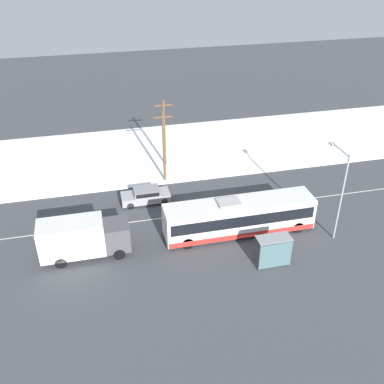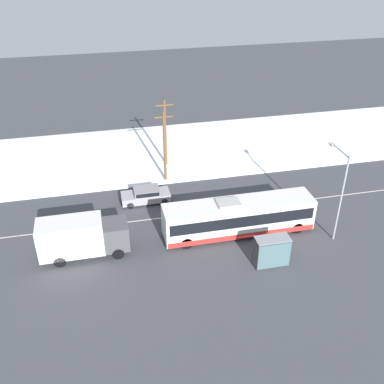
{
  "view_description": "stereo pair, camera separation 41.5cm",
  "coord_description": "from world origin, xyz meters",
  "px_view_note": "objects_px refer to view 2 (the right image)",
  "views": [
    {
      "loc": [
        -10.15,
        -32.16,
        22.16
      ],
      "look_at": [
        -2.16,
        1.44,
        1.4
      ],
      "focal_mm": 42.0,
      "sensor_mm": 36.0,
      "label": 1
    },
    {
      "loc": [
        -9.74,
        -32.25,
        22.16
      ],
      "look_at": [
        -2.16,
        1.44,
        1.4
      ],
      "focal_mm": 42.0,
      "sensor_mm": 36.0,
      "label": 2
    }
  ],
  "objects_px": {
    "box_truck": "(81,236)",
    "bus_shelter": "(273,249)",
    "sedan_car": "(146,195)",
    "utility_pole_snowlot": "(165,132)",
    "streetlamp": "(339,185)",
    "pedestrian_at_stop": "(271,240)",
    "utility_pole_roadside": "(165,146)",
    "city_bus": "(238,217)"
  },
  "relations": [
    {
      "from": "city_bus",
      "to": "box_truck",
      "type": "distance_m",
      "value": 12.54
    },
    {
      "from": "box_truck",
      "to": "utility_pole_roadside",
      "type": "relative_size",
      "value": 0.93
    },
    {
      "from": "bus_shelter",
      "to": "utility_pole_roadside",
      "type": "xyz_separation_m",
      "value": [
        -5.53,
        14.66,
        2.14
      ]
    },
    {
      "from": "sedan_car",
      "to": "bus_shelter",
      "type": "xyz_separation_m",
      "value": [
        7.95,
        -11.09,
        0.9
      ]
    },
    {
      "from": "city_bus",
      "to": "utility_pole_roadside",
      "type": "xyz_separation_m",
      "value": [
        -4.35,
        9.99,
        2.26
      ]
    },
    {
      "from": "box_truck",
      "to": "utility_pole_roadside",
      "type": "distance_m",
      "value": 13.23
    },
    {
      "from": "box_truck",
      "to": "city_bus",
      "type": "bearing_deg",
      "value": 0.89
    },
    {
      "from": "box_truck",
      "to": "pedestrian_at_stop",
      "type": "height_order",
      "value": "box_truck"
    },
    {
      "from": "streetlamp",
      "to": "utility_pole_snowlot",
      "type": "height_order",
      "value": "streetlamp"
    },
    {
      "from": "city_bus",
      "to": "box_truck",
      "type": "relative_size",
      "value": 1.84
    },
    {
      "from": "city_bus",
      "to": "utility_pole_roadside",
      "type": "bearing_deg",
      "value": 113.51
    },
    {
      "from": "box_truck",
      "to": "utility_pole_snowlot",
      "type": "relative_size",
      "value": 0.94
    },
    {
      "from": "box_truck",
      "to": "pedestrian_at_stop",
      "type": "relative_size",
      "value": 3.69
    },
    {
      "from": "pedestrian_at_stop",
      "to": "streetlamp",
      "type": "relative_size",
      "value": 0.24
    },
    {
      "from": "city_bus",
      "to": "utility_pole_roadside",
      "type": "height_order",
      "value": "utility_pole_roadside"
    },
    {
      "from": "streetlamp",
      "to": "utility_pole_roadside",
      "type": "distance_m",
      "value": 16.78
    },
    {
      "from": "bus_shelter",
      "to": "streetlamp",
      "type": "distance_m",
      "value": 7.41
    },
    {
      "from": "streetlamp",
      "to": "city_bus",
      "type": "bearing_deg",
      "value": 164.85
    },
    {
      "from": "sedan_car",
      "to": "utility_pole_roadside",
      "type": "xyz_separation_m",
      "value": [
        2.42,
        3.57,
        3.03
      ]
    },
    {
      "from": "bus_shelter",
      "to": "utility_pole_snowlot",
      "type": "height_order",
      "value": "utility_pole_snowlot"
    },
    {
      "from": "box_truck",
      "to": "streetlamp",
      "type": "distance_m",
      "value": 20.2
    },
    {
      "from": "streetlamp",
      "to": "utility_pole_snowlot",
      "type": "xyz_separation_m",
      "value": [
        -11.06,
        15.33,
        -1.02
      ]
    },
    {
      "from": "city_bus",
      "to": "utility_pole_snowlot",
      "type": "distance_m",
      "value": 14.02
    },
    {
      "from": "pedestrian_at_stop",
      "to": "bus_shelter",
      "type": "distance_m",
      "value": 1.82
    },
    {
      "from": "box_truck",
      "to": "bus_shelter",
      "type": "relative_size",
      "value": 2.62
    },
    {
      "from": "sedan_car",
      "to": "streetlamp",
      "type": "height_order",
      "value": "streetlamp"
    },
    {
      "from": "pedestrian_at_stop",
      "to": "bus_shelter",
      "type": "relative_size",
      "value": 0.71
    },
    {
      "from": "pedestrian_at_stop",
      "to": "box_truck",
      "type": "bearing_deg",
      "value": 168.81
    },
    {
      "from": "streetlamp",
      "to": "utility_pole_roadside",
      "type": "height_order",
      "value": "streetlamp"
    },
    {
      "from": "streetlamp",
      "to": "utility_pole_snowlot",
      "type": "bearing_deg",
      "value": 125.81
    },
    {
      "from": "utility_pole_roadside",
      "to": "pedestrian_at_stop",
      "type": "bearing_deg",
      "value": -65.19
    },
    {
      "from": "city_bus",
      "to": "bus_shelter",
      "type": "relative_size",
      "value": 4.82
    },
    {
      "from": "utility_pole_snowlot",
      "to": "bus_shelter",
      "type": "bearing_deg",
      "value": -74.82
    },
    {
      "from": "sedan_car",
      "to": "pedestrian_at_stop",
      "type": "distance_m",
      "value": 12.65
    },
    {
      "from": "utility_pole_snowlot",
      "to": "pedestrian_at_stop",
      "type": "bearing_deg",
      "value": -71.81
    },
    {
      "from": "streetlamp",
      "to": "pedestrian_at_stop",
      "type": "bearing_deg",
      "value": -169.9
    },
    {
      "from": "utility_pole_snowlot",
      "to": "streetlamp",
      "type": "bearing_deg",
      "value": -54.19
    },
    {
      "from": "box_truck",
      "to": "bus_shelter",
      "type": "bearing_deg",
      "value": -18.07
    },
    {
      "from": "sedan_car",
      "to": "box_truck",
      "type": "bearing_deg",
      "value": 48.93
    },
    {
      "from": "pedestrian_at_stop",
      "to": "bus_shelter",
      "type": "height_order",
      "value": "bus_shelter"
    },
    {
      "from": "city_bus",
      "to": "pedestrian_at_stop",
      "type": "xyz_separation_m",
      "value": [
        1.66,
        -3.0,
        -0.42
      ]
    },
    {
      "from": "sedan_car",
      "to": "utility_pole_roadside",
      "type": "distance_m",
      "value": 5.27
    }
  ]
}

